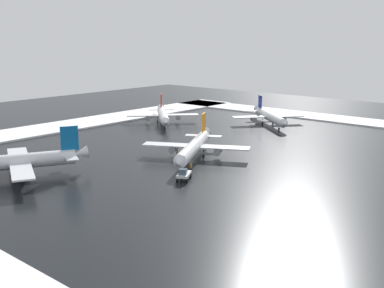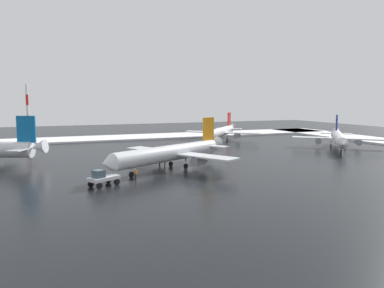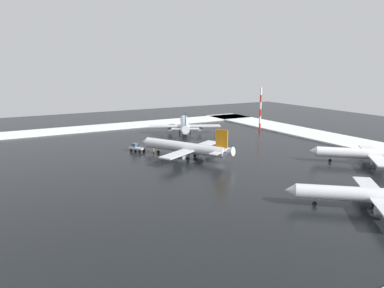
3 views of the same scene
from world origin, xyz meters
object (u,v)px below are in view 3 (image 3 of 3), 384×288
at_px(ground_crew_mid_apron, 198,152).
at_px(airplane_parked_starboard, 368,195).
at_px(ground_crew_near_tug, 154,151).
at_px(antenna_mast, 260,109).
at_px(airplane_far_rear, 186,147).
at_px(airplane_parked_portside, 367,154).
at_px(ground_crew_by_nose_gear, 189,153).
at_px(pushback_tug, 137,147).
at_px(airplane_foreground_jet, 185,124).

bearing_deg(ground_crew_mid_apron, airplane_parked_starboard, 162.02).
height_order(ground_crew_near_tug, antenna_mast, antenna_mast).
bearing_deg(ground_crew_near_tug, airplane_far_rear, 83.46).
bearing_deg(airplane_parked_portside, antenna_mast, -56.51).
height_order(airplane_parked_starboard, ground_crew_by_nose_gear, airplane_parked_starboard).
bearing_deg(airplane_parked_starboard, airplane_far_rear, -38.31).
bearing_deg(pushback_tug, airplane_foreground_jet, -82.27).
bearing_deg(airplane_parked_portside, airplane_parked_starboard, 78.76).
xyz_separation_m(airplane_far_rear, airplane_parked_starboard, (-49.25, -10.26, -0.21)).
xyz_separation_m(pushback_tug, ground_crew_near_tug, (-5.67, -2.98, -0.31)).
relative_size(ground_crew_mid_apron, antenna_mast, 0.10).
bearing_deg(airplane_far_rear, airplane_foreground_jet, -55.94).
distance_m(airplane_far_rear, ground_crew_by_nose_gear, 2.61).
distance_m(airplane_parked_portside, antenna_mast, 54.82).
height_order(airplane_parked_portside, ground_crew_by_nose_gear, airplane_parked_portside).
relative_size(airplane_far_rear, ground_crew_mid_apron, 16.36).
distance_m(airplane_foreground_jet, antenna_mast, 30.40).
bearing_deg(airplane_parked_starboard, ground_crew_near_tug, -34.13).
relative_size(airplane_far_rear, antenna_mast, 1.67).
bearing_deg(ground_crew_near_tug, antenna_mast, 154.03).
distance_m(ground_crew_mid_apron, ground_crew_near_tug, 12.91).
relative_size(airplane_foreground_jet, ground_crew_mid_apron, 17.54).
relative_size(airplane_parked_portside, antenna_mast, 1.36).
bearing_deg(airplane_parked_portside, ground_crew_by_nose_gear, 3.32).
xyz_separation_m(airplane_far_rear, airplane_parked_portside, (-29.10, -37.92, -0.20)).
xyz_separation_m(airplane_foreground_jet, ground_crew_by_nose_gear, (-34.20, 17.08, -2.21)).
height_order(pushback_tug, ground_crew_mid_apron, pushback_tug).
bearing_deg(ground_crew_mid_apron, antenna_mast, -85.13).
bearing_deg(airplane_parked_portside, pushback_tug, 0.25).
distance_m(ground_crew_near_tug, antenna_mast, 55.81).
height_order(airplane_far_rear, ground_crew_mid_apron, airplane_far_rear).
relative_size(ground_crew_mid_apron, ground_crew_near_tug, 1.00).
relative_size(ground_crew_mid_apron, ground_crew_by_nose_gear, 1.00).
bearing_deg(airplane_far_rear, ground_crew_by_nose_gear, -87.87).
bearing_deg(ground_crew_by_nose_gear, pushback_tug, 53.15).
xyz_separation_m(airplane_parked_portside, airplane_foreground_jet, (64.13, 19.41, 0.40)).
xyz_separation_m(airplane_foreground_jet, ground_crew_near_tug, (-26.77, 24.68, -2.21)).
height_order(ground_crew_by_nose_gear, ground_crew_near_tug, same).
xyz_separation_m(airplane_parked_portside, airplane_parked_starboard, (-20.16, 27.67, -0.01)).
height_order(airplane_far_rear, airplane_parked_starboard, airplane_far_rear).
bearing_deg(ground_crew_mid_apron, ground_crew_near_tug, 30.67).
distance_m(ground_crew_by_nose_gear, antenna_mast, 51.67).
distance_m(airplane_parked_starboard, ground_crew_near_tug, 59.84).
bearing_deg(airplane_parked_portside, ground_crew_mid_apron, 0.82).
xyz_separation_m(pushback_tug, antenna_mast, (10.80, -55.78, 7.10)).
distance_m(airplane_far_rear, pushback_tug, 16.75).
xyz_separation_m(ground_crew_near_tug, antenna_mast, (16.48, -52.80, 7.41)).
distance_m(airplane_parked_portside, ground_crew_near_tug, 57.82).
relative_size(ground_crew_near_tug, antenna_mast, 0.10).
xyz_separation_m(ground_crew_mid_apron, antenna_mast, (23.83, -42.19, 7.41)).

